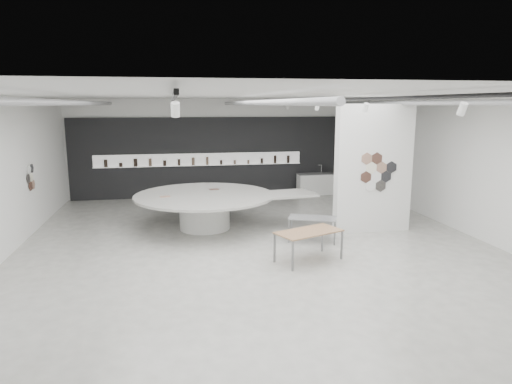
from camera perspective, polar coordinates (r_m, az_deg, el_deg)
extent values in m
cube|color=#B5B4AB|center=(11.67, 0.23, -7.02)|extent=(12.00, 14.00, 0.01)
cube|color=silver|center=(11.10, 0.25, 12.04)|extent=(12.00, 14.00, 0.01)
cube|color=white|center=(18.11, -3.89, 5.54)|extent=(12.00, 0.01, 3.80)
cube|color=white|center=(4.72, 16.46, -10.45)|extent=(12.00, 0.01, 3.80)
cube|color=white|center=(13.67, 25.85, 2.73)|extent=(0.01, 14.00, 3.80)
cylinder|color=#939396|center=(11.61, -21.44, 10.34)|extent=(0.12, 12.00, 0.12)
cylinder|color=#939396|center=(11.59, -0.22, 11.08)|extent=(0.12, 12.00, 0.12)
cylinder|color=#939396|center=(13.01, 18.63, 10.50)|extent=(0.12, 12.00, 0.12)
cube|color=black|center=(10.91, -10.34, 11.34)|extent=(0.05, 13.00, 0.06)
cylinder|color=white|center=(5.91, -10.04, 10.12)|extent=(0.11, 0.18, 0.21)
cylinder|color=white|center=(9.21, -10.25, 10.33)|extent=(0.11, 0.18, 0.21)
cylinder|color=white|center=(12.51, -10.35, 10.43)|extent=(0.11, 0.18, 0.21)
cylinder|color=white|center=(15.81, -10.41, 10.49)|extent=(0.11, 0.18, 0.21)
cube|color=black|center=(11.64, 10.16, 11.30)|extent=(0.05, 13.00, 0.06)
cylinder|color=white|center=(7.17, 24.39, 9.44)|extent=(0.11, 0.18, 0.21)
cylinder|color=white|center=(10.06, 13.56, 10.24)|extent=(0.11, 0.18, 0.21)
cylinder|color=white|center=(13.15, 7.66, 10.53)|extent=(0.11, 0.18, 0.21)
cylinder|color=white|center=(16.32, 4.03, 10.65)|extent=(0.11, 0.18, 0.21)
cylinder|color=#4E3227|center=(14.14, -26.35, 0.67)|extent=(0.03, 0.28, 0.28)
cylinder|color=#97715D|center=(14.39, -26.07, 0.85)|extent=(0.03, 0.28, 0.28)
cylinder|color=white|center=(14.23, -26.29, 1.67)|extent=(0.03, 0.28, 0.28)
cylinder|color=black|center=(13.99, -26.57, 1.50)|extent=(0.03, 0.28, 0.28)
cylinder|color=white|center=(14.08, -26.51, 2.51)|extent=(0.03, 0.28, 0.28)
cylinder|color=black|center=(14.33, -26.23, 2.66)|extent=(0.03, 0.28, 0.28)
cube|color=black|center=(18.08, -3.85, 4.41)|extent=(11.80, 0.10, 3.10)
cube|color=white|center=(17.93, -7.00, 4.08)|extent=(8.00, 0.06, 0.46)
cube|color=white|center=(17.90, -6.98, 3.34)|extent=(8.00, 0.18, 0.02)
cylinder|color=black|center=(18.02, -18.27, 3.42)|extent=(0.13, 0.13, 0.29)
cylinder|color=black|center=(17.96, -16.54, 3.28)|extent=(0.13, 0.13, 0.15)
cylinder|color=black|center=(17.90, -14.83, 3.58)|extent=(0.14, 0.14, 0.30)
cylinder|color=brown|center=(17.87, -13.09, 3.64)|extent=(0.12, 0.12, 0.29)
cylinder|color=black|center=(17.86, -11.34, 3.57)|extent=(0.12, 0.12, 0.21)
cylinder|color=black|center=(17.85, -9.60, 3.69)|extent=(0.10, 0.10, 0.25)
cylinder|color=brown|center=(17.87, -7.86, 3.83)|extent=(0.12, 0.12, 0.30)
cylinder|color=brown|center=(17.90, -6.12, 3.90)|extent=(0.10, 0.10, 0.31)
cylinder|color=black|center=(17.96, -4.38, 3.73)|extent=(0.09, 0.09, 0.17)
cylinder|color=brown|center=(18.02, -2.66, 3.75)|extent=(0.10, 0.10, 0.16)
cylinder|color=brown|center=(18.10, -0.96, 3.79)|extent=(0.09, 0.09, 0.15)
cylinder|color=black|center=(18.20, 0.73, 3.91)|extent=(0.09, 0.09, 0.21)
cylinder|color=black|center=(18.30, 2.40, 4.11)|extent=(0.11, 0.11, 0.31)
cylinder|color=black|center=(18.43, 4.05, 4.11)|extent=(0.11, 0.11, 0.29)
cube|color=white|center=(13.26, 14.46, 2.82)|extent=(2.20, 0.35, 3.60)
cylinder|color=white|center=(13.12, 14.77, 1.84)|extent=(0.34, 0.03, 0.34)
cylinder|color=black|center=(13.25, 15.93, 1.87)|extent=(0.34, 0.03, 0.34)
cylinder|color=#4E3227|center=(13.00, 13.58, 1.81)|extent=(0.34, 0.03, 0.34)
cylinder|color=#97715D|center=(13.15, 15.41, 2.96)|extent=(0.34, 0.03, 0.34)
cylinder|color=white|center=(13.02, 14.23, 2.95)|extent=(0.34, 0.03, 0.34)
cylinder|color=black|center=(13.22, 15.30, 0.75)|extent=(0.34, 0.03, 0.34)
cylinder|color=white|center=(13.10, 14.12, 0.71)|extent=(0.34, 0.03, 0.34)
cylinder|color=black|center=(13.28, 16.57, 2.98)|extent=(0.34, 0.03, 0.34)
cylinder|color=#4E3227|center=(13.05, 14.88, 4.08)|extent=(0.34, 0.03, 0.34)
cylinder|color=#97715D|center=(12.93, 13.68, 4.07)|extent=(0.34, 0.03, 0.34)
cylinder|color=white|center=(13.40, -6.43, -2.58)|extent=(1.65, 1.65, 0.95)
cylinder|color=#A5A39C|center=(13.29, -6.48, -0.43)|extent=(4.57, 4.57, 0.07)
cube|color=#A5A39C|center=(13.40, 3.46, -0.27)|extent=(1.94, 1.36, 0.06)
cube|color=#97715D|center=(13.10, -11.29, -0.56)|extent=(0.31, 0.24, 0.01)
cube|color=#4E3227|center=(14.02, -5.27, 0.35)|extent=(0.31, 0.24, 0.01)
cube|color=#98704E|center=(10.61, 6.62, -4.95)|extent=(1.70, 1.29, 0.03)
cube|color=slate|center=(10.03, 4.62, -7.99)|extent=(0.05, 0.05, 0.68)
cube|color=slate|center=(10.55, 2.33, -7.00)|extent=(0.05, 0.05, 0.68)
cube|color=slate|center=(10.93, 10.67, -6.54)|extent=(0.05, 0.05, 0.68)
cube|color=slate|center=(11.41, 8.29, -5.72)|extent=(0.05, 0.05, 0.68)
cube|color=slate|center=(12.17, 7.09, -3.23)|extent=(1.39, 1.04, 0.03)
cube|color=slate|center=(12.04, 4.15, -4.92)|extent=(0.05, 0.05, 0.62)
cube|color=slate|center=(12.57, 4.46, -4.24)|extent=(0.05, 0.05, 0.62)
cube|color=slate|center=(11.96, 9.79, -5.16)|extent=(0.05, 0.05, 0.62)
cube|color=slate|center=(12.49, 9.86, -4.46)|extent=(0.05, 0.05, 0.62)
cube|color=white|center=(18.59, 7.47, 0.97)|extent=(1.47, 0.58, 0.82)
cube|color=slate|center=(18.52, 7.50, 2.27)|extent=(1.51, 0.62, 0.03)
cylinder|color=silver|center=(18.71, 8.17, 2.89)|extent=(0.02, 0.02, 0.33)
cylinder|color=silver|center=(18.67, 7.97, 3.36)|extent=(0.15, 0.03, 0.02)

